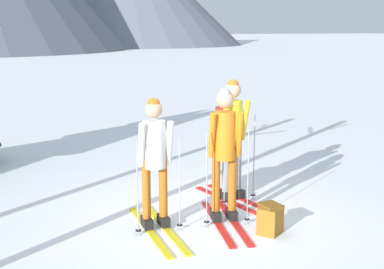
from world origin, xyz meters
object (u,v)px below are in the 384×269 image
skier_in_white (154,156)px  backpack_on_snow_front (270,219)px  skier_in_orange (225,149)px  skier_in_yellow (232,132)px

skier_in_white → backpack_on_snow_front: bearing=-34.9°
skier_in_orange → skier_in_white: bearing=168.2°
skier_in_orange → skier_in_yellow: 0.93m
backpack_on_snow_front → skier_in_orange: bearing=114.0°
skier_in_orange → backpack_on_snow_front: size_ratio=4.42×
skier_in_yellow → skier_in_orange: bearing=-126.7°
skier_in_white → skier_in_orange: (0.91, -0.19, 0.04)m
skier_in_yellow → backpack_on_snow_front: skier_in_yellow is taller
skier_in_orange → backpack_on_snow_front: 1.06m
skier_in_orange → backpack_on_snow_front: (0.29, -0.65, -0.79)m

